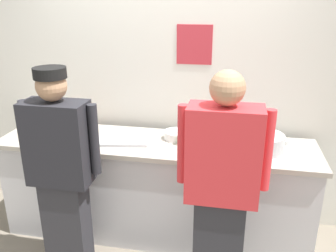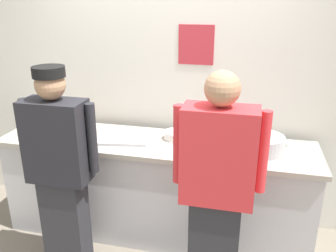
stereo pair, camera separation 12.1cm
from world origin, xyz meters
name	(u,v)px [view 2 (the right image)]	position (x,y,z in m)	size (l,w,h in m)	color
wall_back	(167,77)	(0.00, 0.81, 1.40)	(4.33, 0.11, 2.80)	silver
prep_counter	(156,188)	(0.00, 0.35, 0.46)	(2.76, 0.66, 0.92)	silver
chef_near_left	(60,168)	(-0.59, -0.23, 0.89)	(0.60, 0.24, 1.66)	#2D2D33
chef_center	(217,189)	(0.61, -0.29, 0.90)	(0.62, 0.24, 1.70)	#2D2D33
plate_stack_front	(176,135)	(0.17, 0.46, 0.96)	(0.21, 0.21, 0.07)	white
mixing_bowl_steel	(263,144)	(0.90, 0.35, 0.99)	(0.35, 0.35, 0.14)	#B7BABF
sheet_tray	(124,137)	(-0.29, 0.35, 0.94)	(0.45, 0.35, 0.02)	#B7BABF
squeeze_bottle_primary	(81,122)	(-0.74, 0.44, 1.01)	(0.05, 0.05, 0.19)	orange
squeeze_bottle_secondary	(66,123)	(-0.85, 0.37, 1.02)	(0.06, 0.06, 0.20)	red
squeeze_bottle_spare	(184,135)	(0.26, 0.33, 1.02)	(0.06, 0.06, 0.20)	#56A333
ramekin_orange_sauce	(288,144)	(1.11, 0.52, 0.94)	(0.09, 0.09, 0.04)	white
ramekin_yellow_sauce	(200,148)	(0.40, 0.26, 0.94)	(0.08, 0.08, 0.04)	white
deli_cup	(49,130)	(-0.99, 0.30, 0.97)	(0.09, 0.09, 0.09)	white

